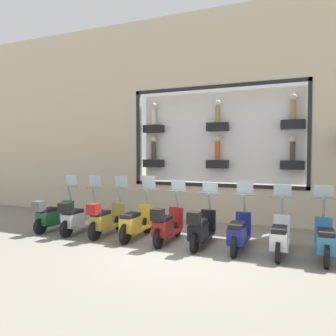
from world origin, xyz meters
TOP-DOWN VIEW (x-y plane):
  - ground_plane at (0.00, 0.00)m, footprint 120.00×120.00m
  - building_facade at (3.60, -0.00)m, footprint 1.25×36.00m
  - scooter_teal_0 at (0.42, -3.18)m, footprint 1.80×0.61m
  - scooter_white_1 at (0.42, -2.26)m, footprint 1.79×0.61m
  - scooter_navy_2 at (0.42, -1.34)m, footprint 1.80×0.60m
  - scooter_black_3 at (0.36, -0.42)m, footprint 1.79×0.60m
  - scooter_red_4 at (0.36, 0.50)m, footprint 1.80×0.60m
  - scooter_yellow_5 at (0.43, 1.42)m, footprint 1.81×0.60m
  - scooter_olive_6 at (0.37, 2.34)m, footprint 1.80×0.61m
  - scooter_silver_7 at (0.36, 3.26)m, footprint 1.79×0.61m
  - scooter_green_8 at (0.36, 4.18)m, footprint 1.79×0.61m

SIDE VIEW (x-z plane):
  - ground_plane at x=0.00m, z-range 0.00..0.00m
  - scooter_white_1 at x=0.42m, z-range -0.36..1.18m
  - scooter_teal_0 at x=0.42m, z-range -0.36..1.20m
  - scooter_navy_2 at x=0.42m, z-range -0.38..1.23m
  - scooter_yellow_5 at x=0.43m, z-range -0.39..1.27m
  - scooter_green_8 at x=0.36m, z-range -0.34..1.27m
  - scooter_black_3 at x=0.36m, z-range -0.30..1.23m
  - scooter_silver_7 at x=0.36m, z-range -0.35..1.28m
  - scooter_red_4 at x=0.36m, z-range -0.32..1.26m
  - scooter_olive_6 at x=0.37m, z-range -0.34..1.29m
  - building_facade at x=3.60m, z-range 0.04..7.16m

